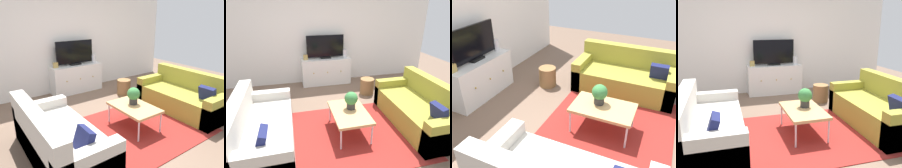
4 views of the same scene
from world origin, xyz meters
TOP-DOWN VIEW (x-y plane):
  - ground_plane at (0.00, 0.00)m, footprint 10.00×10.00m
  - wall_back at (0.00, 2.55)m, footprint 6.40×0.12m
  - area_rug at (0.00, -0.15)m, footprint 2.50×1.90m
  - couch_left_side at (-1.44, -0.10)m, footprint 0.88×1.84m
  - couch_right_side at (1.44, -0.10)m, footprint 0.88×1.84m
  - coffee_table at (0.05, -0.07)m, footprint 0.59×0.90m
  - potted_plant at (0.10, 0.01)m, footprint 0.23×0.23m
  - tv_console at (0.09, 2.27)m, footprint 1.32×0.47m
  - flat_screen_tv at (0.09, 2.29)m, footprint 1.00×0.16m
  - glass_vase at (0.63, 2.27)m, footprint 0.11×0.11m
  - mantel_clock at (-0.45, 2.27)m, footprint 0.11×0.07m
  - wicker_basket at (0.95, 1.34)m, footprint 0.34×0.34m

SIDE VIEW (x-z plane):
  - ground_plane at x=0.00m, z-range 0.00..0.00m
  - area_rug at x=0.00m, z-range 0.00..0.01m
  - wicker_basket at x=0.95m, z-range 0.00..0.39m
  - couch_left_side at x=-1.44m, z-range -0.13..0.69m
  - couch_right_side at x=1.44m, z-range -0.13..0.69m
  - tv_console at x=0.09m, z-range 0.00..0.72m
  - coffee_table at x=0.05m, z-range 0.18..0.60m
  - potted_plant at x=0.10m, z-range 0.44..0.75m
  - mantel_clock at x=-0.45m, z-range 0.72..0.85m
  - glass_vase at x=0.63m, z-range 0.72..0.93m
  - flat_screen_tv at x=0.09m, z-range 0.72..1.33m
  - wall_back at x=0.00m, z-range 0.00..2.70m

